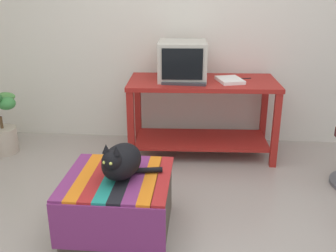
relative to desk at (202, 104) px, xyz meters
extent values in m
cube|color=silver|center=(-0.24, 0.45, 0.79)|extent=(8.00, 0.10, 2.60)
cube|color=maroon|center=(-0.64, -0.31, -0.16)|extent=(0.06, 0.06, 0.71)
cube|color=maroon|center=(0.67, -0.25, -0.16)|extent=(0.06, 0.06, 0.71)
cube|color=maroon|center=(0.64, 0.31, -0.16)|extent=(0.06, 0.06, 0.71)
cube|color=maroon|center=(-0.67, 0.25, -0.16)|extent=(0.06, 0.06, 0.71)
cube|color=maroon|center=(0.00, 0.00, -0.37)|extent=(1.31, 0.60, 0.02)
cube|color=maroon|center=(0.00, 0.00, 0.22)|extent=(1.42, 0.70, 0.04)
cube|color=#BCB7A8|center=(-0.20, 0.03, 0.25)|extent=(0.32, 0.32, 0.02)
cube|color=#BCB7A8|center=(-0.20, 0.03, 0.41)|extent=(0.46, 0.46, 0.36)
cube|color=black|center=(-0.19, -0.19, 0.42)|extent=(0.36, 0.03, 0.28)
cube|color=#333338|center=(-0.17, -0.15, 0.25)|extent=(0.41, 0.17, 0.02)
cube|color=white|center=(0.25, -0.04, 0.25)|extent=(0.28, 0.33, 0.03)
cube|color=#4C4238|center=(-0.55, -1.36, -0.31)|extent=(0.67, 0.63, 0.39)
cube|color=#7A2D6B|center=(-0.55, -1.70, -0.27)|extent=(0.70, 0.01, 0.31)
cube|color=#7A2D6B|center=(-0.85, -1.36, -0.11)|extent=(0.09, 0.68, 0.02)
cube|color=orange|center=(-0.77, -1.36, -0.11)|extent=(0.09, 0.68, 0.02)
cube|color=#AD2323|center=(-0.68, -1.36, -0.11)|extent=(0.09, 0.68, 0.02)
cube|color=#1E897A|center=(-0.59, -1.36, -0.11)|extent=(0.09, 0.68, 0.02)
cube|color=black|center=(-0.50, -1.36, -0.11)|extent=(0.09, 0.68, 0.02)
cube|color=#7A2D6B|center=(-0.42, -1.36, -0.11)|extent=(0.09, 0.68, 0.02)
cube|color=orange|center=(-0.33, -1.36, -0.11)|extent=(0.09, 0.68, 0.02)
cube|color=#AD2323|center=(-0.24, -1.36, -0.11)|extent=(0.09, 0.68, 0.02)
ellipsoid|color=black|center=(-0.51, -1.36, 0.01)|extent=(0.31, 0.39, 0.23)
sphere|color=black|center=(-0.55, -1.49, 0.07)|extent=(0.13, 0.13, 0.13)
cylinder|color=black|center=(-0.39, -1.30, -0.08)|extent=(0.28, 0.08, 0.04)
cone|color=black|center=(-0.58, -1.48, 0.15)|extent=(0.05, 0.05, 0.06)
cone|color=black|center=(-0.51, -1.49, 0.15)|extent=(0.05, 0.05, 0.06)
sphere|color=#C6D151|center=(-0.58, -1.53, 0.08)|extent=(0.02, 0.02, 0.02)
sphere|color=#C6D151|center=(-0.54, -1.55, 0.08)|extent=(0.02, 0.02, 0.02)
cylinder|color=#B7A893|center=(-1.97, -0.15, -0.38)|extent=(0.27, 0.27, 0.26)
cylinder|color=brown|center=(-1.97, -0.15, -0.19)|extent=(0.03, 0.03, 0.12)
ellipsoid|color=#38843D|center=(-1.87, -0.18, 0.01)|extent=(0.17, 0.16, 0.12)
ellipsoid|color=#4C8E42|center=(-1.97, 0.01, 0.03)|extent=(0.20, 0.13, 0.09)
cylinder|color=black|center=(0.39, 0.09, 0.24)|extent=(0.14, 0.04, 0.01)
camera|label=1|loc=(-0.02, -3.63, 1.09)|focal=41.83mm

